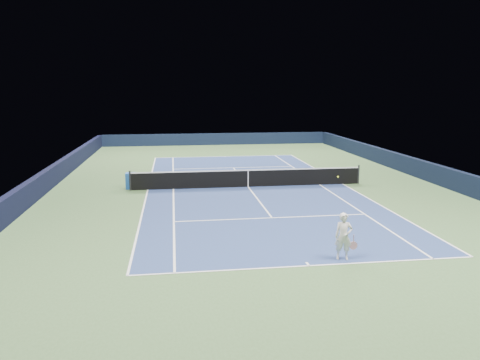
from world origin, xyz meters
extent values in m
plane|color=#3C5B32|center=(0.00, 0.00, 0.00)|extent=(40.00, 40.00, 0.00)
cube|color=black|center=(0.00, 19.82, 0.55)|extent=(22.00, 0.35, 1.10)
cube|color=black|center=(10.82, 0.00, 0.55)|extent=(0.35, 40.00, 1.10)
cube|color=black|center=(-10.82, 0.00, 0.55)|extent=(0.35, 40.00, 1.10)
cube|color=navy|center=(0.00, 0.00, 0.00)|extent=(10.97, 23.77, 0.01)
cube|color=white|center=(0.00, 11.88, 0.01)|extent=(10.97, 0.08, 0.00)
cube|color=white|center=(0.00, -11.88, 0.01)|extent=(10.97, 0.08, 0.00)
cube|color=white|center=(5.49, 0.00, 0.01)|extent=(0.08, 23.77, 0.00)
cube|color=white|center=(-5.49, 0.00, 0.01)|extent=(0.08, 23.77, 0.00)
cube|color=white|center=(4.12, 0.00, 0.01)|extent=(0.08, 23.77, 0.00)
cube|color=white|center=(-4.12, 0.00, 0.01)|extent=(0.08, 23.77, 0.00)
cube|color=white|center=(0.00, 6.40, 0.01)|extent=(8.23, 0.08, 0.00)
cube|color=white|center=(0.00, -6.40, 0.01)|extent=(8.23, 0.08, 0.00)
cube|color=white|center=(0.00, 0.00, 0.01)|extent=(0.08, 12.80, 0.00)
cube|color=white|center=(0.00, 11.73, 0.01)|extent=(0.08, 0.30, 0.00)
cube|color=white|center=(0.00, -11.73, 0.01)|extent=(0.08, 0.30, 0.00)
cylinder|color=black|center=(-6.40, 0.00, 0.54)|extent=(0.10, 0.10, 1.07)
cylinder|color=black|center=(6.40, 0.00, 0.54)|extent=(0.10, 0.10, 1.07)
cube|color=black|center=(0.00, 0.00, 0.46)|extent=(12.80, 0.03, 0.91)
cube|color=white|center=(0.00, 0.00, 0.94)|extent=(12.80, 0.04, 0.06)
cube|color=white|center=(0.00, 0.00, 0.46)|extent=(0.05, 0.04, 0.91)
cube|color=blue|center=(-6.40, 0.47, 0.44)|extent=(0.54, 0.49, 0.87)
cube|color=white|center=(-6.11, 0.47, 0.45)|extent=(0.08, 0.39, 0.39)
imported|color=silver|center=(1.23, -11.46, 0.76)|extent=(0.62, 0.48, 1.52)
cylinder|color=pink|center=(1.55, -11.51, 0.70)|extent=(0.03, 0.03, 0.25)
cylinder|color=black|center=(1.55, -11.51, 0.46)|extent=(0.25, 0.02, 0.25)
cylinder|color=pink|center=(1.55, -11.51, 0.46)|extent=(0.27, 0.03, 0.27)
sphere|color=yellow|center=(1.33, -10.46, 2.50)|extent=(0.07, 0.07, 0.07)
camera|label=1|loc=(-4.04, -25.08, 5.39)|focal=35.00mm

